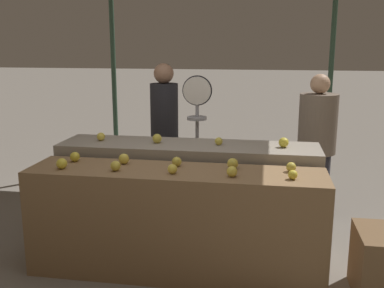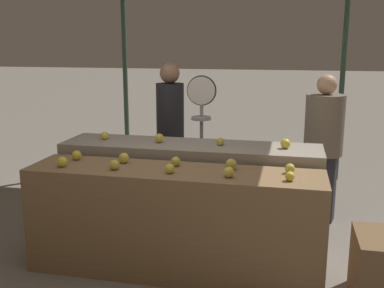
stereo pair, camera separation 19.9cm
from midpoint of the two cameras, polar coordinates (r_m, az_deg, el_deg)
name	(u,v)px [view 2 (the right image)]	position (r m, az deg, el deg)	size (l,w,h in m)	color
ground_plane	(174,271)	(3.90, -0.77, -15.83)	(60.00, 60.00, 0.00)	gray
display_counter_front	(174,222)	(3.71, -0.79, -9.86)	(2.38, 0.55, 0.88)	olive
display_counter_back	(190,194)	(4.25, 1.10, -6.33)	(2.38, 0.55, 0.96)	gray
apple_front_0	(62,162)	(3.77, -14.71, -2.21)	(0.09, 0.09, 0.09)	gold
apple_front_1	(114,165)	(3.60, -8.29, -2.64)	(0.08, 0.08, 0.08)	gold
apple_front_2	(170,169)	(3.46, -1.20, -3.16)	(0.08, 0.08, 0.08)	yellow
apple_front_3	(229,172)	(3.38, 6.38, -3.59)	(0.08, 0.08, 0.08)	yellow
apple_front_4	(290,176)	(3.38, 13.98, -4.01)	(0.07, 0.07, 0.07)	gold
apple_front_5	(77,155)	(3.96, -13.07, -1.42)	(0.08, 0.08, 0.08)	gold
apple_front_6	(124,158)	(3.79, -7.16, -1.78)	(0.09, 0.09, 0.09)	yellow
apple_front_7	(176,161)	(3.66, -0.54, -2.25)	(0.08, 0.08, 0.08)	gold
apple_front_8	(231,164)	(3.59, 6.57, -2.58)	(0.09, 0.09, 0.09)	gold
apple_front_9	(290,168)	(3.57, 13.89, -3.04)	(0.08, 0.08, 0.08)	gold
apple_back_0	(105,136)	(4.36, -9.77, 1.04)	(0.08, 0.08, 0.08)	yellow
apple_back_1	(159,138)	(4.16, -2.81, 0.74)	(0.09, 0.09, 0.09)	gold
apple_back_2	(220,142)	(4.07, 5.02, 0.30)	(0.07, 0.07, 0.07)	gold
apple_back_3	(286,144)	(4.04, 13.18, 0.05)	(0.09, 0.09, 0.09)	gold
produce_scale	(202,116)	(4.59, 2.48, 3.55)	(0.30, 0.20, 1.55)	#99999E
person_vendor_at_scale	(170,126)	(4.99, -1.64, 2.34)	(0.40, 0.40, 1.65)	#2D2D38
person_customer_left	(323,139)	(4.90, 17.47, 0.56)	(0.48, 0.48, 1.56)	#2D2D38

